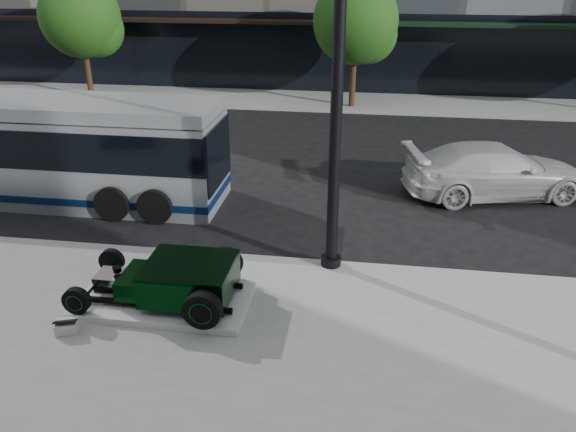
# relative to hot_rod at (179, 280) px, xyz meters

# --- Properties ---
(ground) EXTENTS (120.00, 120.00, 0.00)m
(ground) POSITION_rel_hot_rod_xyz_m (1.64, 4.25, -0.70)
(ground) COLOR black
(ground) RESTS_ON ground
(sidewalk_far) EXTENTS (70.00, 4.00, 0.12)m
(sidewalk_far) POSITION_rel_hot_rod_xyz_m (1.64, 18.25, -0.64)
(sidewalk_far) COLOR gray
(sidewalk_far) RESTS_ON ground
(street_trees) EXTENTS (29.80, 3.80, 5.70)m
(street_trees) POSITION_rel_hot_rod_xyz_m (2.79, 17.32, 3.07)
(street_trees) COLOR black
(street_trees) RESTS_ON sidewalk_far
(display_plinth) EXTENTS (3.40, 1.80, 0.15)m
(display_plinth) POSITION_rel_hot_rod_xyz_m (-0.33, -0.00, -0.50)
(display_plinth) COLOR silver
(display_plinth) RESTS_ON sidewalk_near
(hot_rod) EXTENTS (3.22, 2.00, 0.81)m
(hot_rod) POSITION_rel_hot_rod_xyz_m (0.00, 0.00, 0.00)
(hot_rod) COLOR black
(hot_rod) RESTS_ON display_plinth
(info_plaque) EXTENTS (0.47, 0.41, 0.31)m
(info_plaque) POSITION_rel_hot_rod_xyz_m (-1.82, -1.19, -0.45)
(info_plaque) COLOR silver
(info_plaque) RESTS_ON sidewalk_near
(lamppost) EXTENTS (0.45, 0.45, 8.24)m
(lamppost) POSITION_rel_hot_rod_xyz_m (2.85, 2.05, 3.23)
(lamppost) COLOR black
(lamppost) RESTS_ON sidewalk_near
(transit_bus) EXTENTS (12.12, 2.88, 2.92)m
(transit_bus) POSITION_rel_hot_rod_xyz_m (-6.54, 5.14, 0.79)
(transit_bus) COLOR #ABAFB4
(transit_bus) RESTS_ON ground
(white_sedan) EXTENTS (5.70, 3.35, 1.55)m
(white_sedan) POSITION_rel_hot_rod_xyz_m (7.28, 7.16, 0.08)
(white_sedan) COLOR silver
(white_sedan) RESTS_ON ground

